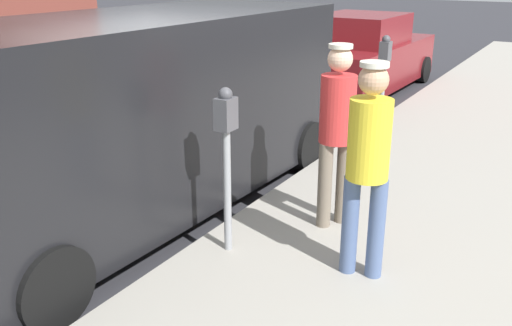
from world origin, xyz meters
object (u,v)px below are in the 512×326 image
at_px(parking_meter_far, 384,69).
at_px(pedestrian_in_red, 337,124).
at_px(parking_meter_near, 226,143).
at_px(pedestrian_in_yellow, 368,157).
at_px(parked_sedan_ahead, 362,57).
at_px(parked_van, 143,109).

distance_m(parking_meter_far, pedestrian_in_red, 3.23).
distance_m(parking_meter_near, parking_meter_far, 4.17).
bearing_deg(parking_meter_far, pedestrian_in_yellow, -73.01).
bearing_deg(pedestrian_in_red, parked_sedan_ahead, 108.68).
xyz_separation_m(parking_meter_near, pedestrian_in_red, (0.61, 0.99, 0.02)).
distance_m(parking_meter_far, parked_van, 3.86).
xyz_separation_m(parking_meter_near, parked_van, (-1.50, 0.62, -0.03)).
xyz_separation_m(parking_meter_far, parked_van, (-1.50, -3.55, -0.03)).
height_order(parked_van, parked_sedan_ahead, parked_van).
xyz_separation_m(pedestrian_in_yellow, parked_van, (-2.71, 0.40, -0.04)).
xyz_separation_m(parked_van, parked_sedan_ahead, (-0.15, 7.06, -0.41)).
xyz_separation_m(pedestrian_in_yellow, parked_sedan_ahead, (-2.86, 7.46, -0.45)).
distance_m(pedestrian_in_yellow, parked_sedan_ahead, 8.00).
distance_m(parking_meter_far, pedestrian_in_yellow, 4.13).
relative_size(pedestrian_in_red, pedestrian_in_yellow, 1.00).
bearing_deg(parked_van, parking_meter_near, -22.35).
relative_size(pedestrian_in_red, parked_van, 0.34).
height_order(pedestrian_in_red, parked_sedan_ahead, pedestrian_in_red).
height_order(parking_meter_far, pedestrian_in_yellow, pedestrian_in_yellow).
height_order(parking_meter_far, pedestrian_in_red, pedestrian_in_red).
relative_size(parking_meter_far, parked_sedan_ahead, 0.34).
distance_m(parking_meter_near, parked_van, 1.62).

